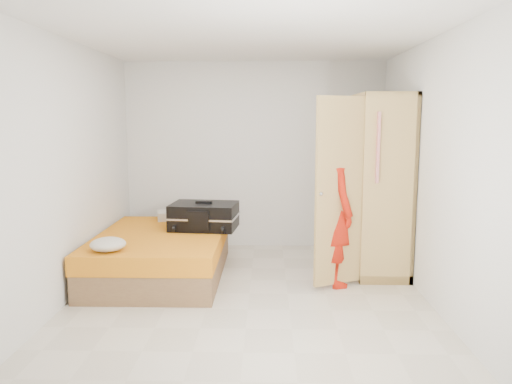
{
  "coord_description": "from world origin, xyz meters",
  "views": [
    {
      "loc": [
        0.19,
        -5.02,
        1.82
      ],
      "look_at": [
        0.06,
        0.53,
        1.0
      ],
      "focal_mm": 35.0,
      "sensor_mm": 36.0,
      "label": 1
    }
  ],
  "objects_px": {
    "wardrobe": "(375,189)",
    "round_cushion": "(108,244)",
    "person": "(334,211)",
    "suitcase": "(204,216)",
    "bed": "(161,254)"
  },
  "relations": [
    {
      "from": "suitcase",
      "to": "round_cushion",
      "type": "relative_size",
      "value": 2.37
    },
    {
      "from": "person",
      "to": "round_cushion",
      "type": "height_order",
      "value": "person"
    },
    {
      "from": "bed",
      "to": "wardrobe",
      "type": "xyz_separation_m",
      "value": [
        2.5,
        0.26,
        0.75
      ]
    },
    {
      "from": "person",
      "to": "suitcase",
      "type": "bearing_deg",
      "value": 50.95
    },
    {
      "from": "person",
      "to": "round_cushion",
      "type": "bearing_deg",
      "value": 82.86
    },
    {
      "from": "wardrobe",
      "to": "round_cushion",
      "type": "relative_size",
      "value": 5.89
    },
    {
      "from": "wardrobe",
      "to": "person",
      "type": "relative_size",
      "value": 1.28
    },
    {
      "from": "wardrobe",
      "to": "person",
      "type": "distance_m",
      "value": 0.75
    },
    {
      "from": "wardrobe",
      "to": "person",
      "type": "height_order",
      "value": "wardrobe"
    },
    {
      "from": "wardrobe",
      "to": "suitcase",
      "type": "relative_size",
      "value": 2.48
    },
    {
      "from": "person",
      "to": "round_cushion",
      "type": "relative_size",
      "value": 4.62
    },
    {
      "from": "bed",
      "to": "suitcase",
      "type": "distance_m",
      "value": 0.68
    },
    {
      "from": "wardrobe",
      "to": "round_cushion",
      "type": "height_order",
      "value": "wardrobe"
    },
    {
      "from": "bed",
      "to": "wardrobe",
      "type": "bearing_deg",
      "value": 5.83
    },
    {
      "from": "wardrobe",
      "to": "person",
      "type": "bearing_deg",
      "value": -137.43
    }
  ]
}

